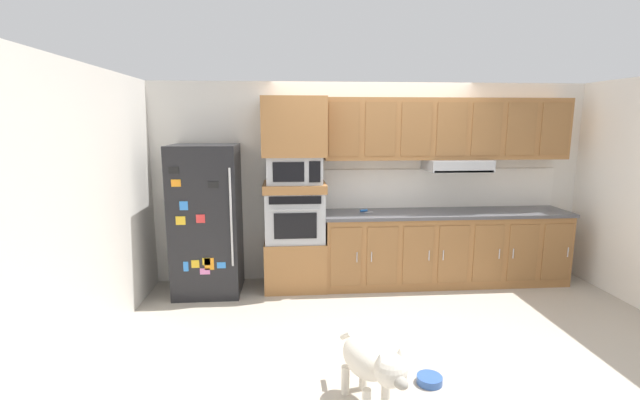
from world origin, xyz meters
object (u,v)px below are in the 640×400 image
Objects in this scene: dog_food_bowl at (430,380)px; microwave at (294,169)px; dog at (371,362)px; refrigerator at (207,220)px; built_in_oven at (295,215)px; screwdriver at (364,211)px.

microwave is at bearing 115.09° from dog_food_bowl.
microwave reaches higher than dog.
dog_food_bowl is (0.52, 0.27, -0.33)m from dog.
refrigerator is 1.19m from microwave.
built_in_oven reaches higher than screwdriver.
microwave is at bearing 171.41° from dog.
dog is 0.68m from dog_food_bowl.
built_in_oven is 0.84× the size of dog.
refrigerator is 2.51× the size of built_in_oven.
screwdriver is (1.89, 0.12, 0.05)m from refrigerator.
dog is at bearing -152.39° from dog_food_bowl.
built_in_oven is 2.52m from dog.
microwave reaches higher than dog_food_bowl.
refrigerator is 2.11× the size of dog.
refrigerator is at bearing -176.26° from built_in_oven.
refrigerator is 1.04m from built_in_oven.
refrigerator is 3.02m from dog_food_bowl.
dog_food_bowl is at bearing -64.91° from built_in_oven.
refrigerator reaches higher than dog_food_bowl.
microwave is (0.00, -0.00, 0.56)m from built_in_oven.
dog is at bearing -98.78° from screwdriver.
built_in_oven is at bearing -176.24° from screwdriver.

